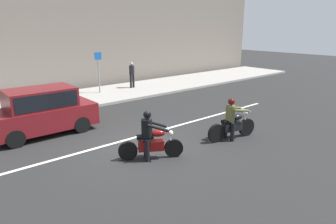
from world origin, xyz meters
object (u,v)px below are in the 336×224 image
pedestrian_bystander (132,73)px  street_sign_post (99,68)px  parked_hatchback_maroon (42,111)px  motorcycle_with_rider_olive (232,122)px  motorcycle_with_rider_black_leather (150,139)px

pedestrian_bystander → street_sign_post: bearing=-179.6°
parked_hatchback_maroon → pedestrian_bystander: size_ratio=2.36×
street_sign_post → pedestrian_bystander: size_ratio=1.49×
motorcycle_with_rider_olive → parked_hatchback_maroon: parked_hatchback_maroon is taller
motorcycle_with_rider_black_leather → parked_hatchback_maroon: bearing=111.9°
street_sign_post → pedestrian_bystander: 2.43m
parked_hatchback_maroon → street_sign_post: (5.00, 4.86, 0.70)m
motorcycle_with_rider_black_leather → street_sign_post: (3.21, 9.34, 0.99)m
motorcycle_with_rider_black_leather → street_sign_post: 9.93m
parked_hatchback_maroon → street_sign_post: size_ratio=1.59×
motorcycle_with_rider_black_leather → pedestrian_bystander: pedestrian_bystander is taller
motorcycle_with_rider_black_leather → parked_hatchback_maroon: 4.84m
motorcycle_with_rider_black_leather → street_sign_post: size_ratio=0.74×
motorcycle_with_rider_olive → parked_hatchback_maroon: bearing=135.5°
parked_hatchback_maroon → pedestrian_bystander: 8.84m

